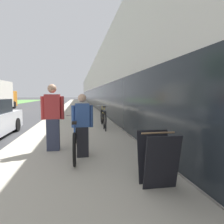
% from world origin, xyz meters
% --- Properties ---
extents(sidewalk_slab, '(3.94, 70.00, 0.14)m').
position_xyz_m(sidewalk_slab, '(5.77, 21.00, 0.07)').
color(sidewalk_slab, '#B2AA99').
rests_on(sidewalk_slab, ground).
extents(storefront_facade, '(10.01, 70.00, 5.58)m').
position_xyz_m(storefront_facade, '(12.78, 29.00, 2.78)').
color(storefront_facade, silver).
rests_on(storefront_facade, ground).
extents(tandem_bicycle, '(0.52, 2.73, 0.90)m').
position_xyz_m(tandem_bicycle, '(5.80, 1.35, 0.52)').
color(tandem_bicycle, black).
rests_on(tandem_bicycle, sidewalk_slab).
extents(person_rider, '(0.52, 0.20, 1.52)m').
position_xyz_m(person_rider, '(5.99, 1.00, 0.90)').
color(person_rider, black).
rests_on(person_rider, sidewalk_slab).
extents(person_bystander, '(0.60, 0.24, 1.78)m').
position_xyz_m(person_bystander, '(5.22, 1.69, 1.03)').
color(person_bystander, '#33384C').
rests_on(person_bystander, sidewalk_slab).
extents(bike_rack_hoop, '(0.05, 0.60, 0.84)m').
position_xyz_m(bike_rack_hoop, '(7.00, 4.44, 0.65)').
color(bike_rack_hoop, black).
rests_on(bike_rack_hoop, sidewalk_slab).
extents(cruiser_bike_nearest, '(0.52, 1.87, 0.97)m').
position_xyz_m(cruiser_bike_nearest, '(7.07, 5.57, 0.54)').
color(cruiser_bike_nearest, black).
rests_on(cruiser_bike_nearest, sidewalk_slab).
extents(sandwich_board_sign, '(0.56, 0.56, 0.90)m').
position_xyz_m(sandwich_board_sign, '(7.17, -0.78, 0.59)').
color(sandwich_board_sign, black).
rests_on(sandwich_board_sign, sidewalk_slab).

